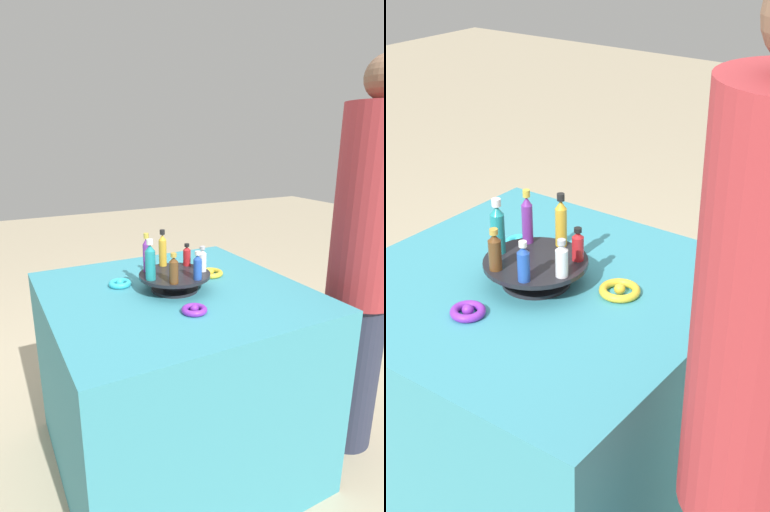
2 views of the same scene
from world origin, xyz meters
The scene contains 14 objects.
ground_plane centered at (0.00, 0.00, 0.00)m, with size 12.00×12.00×0.00m, color tan.
party_table centered at (0.00, 0.00, 0.39)m, with size 0.95×0.95×0.77m.
display_stand centered at (0.00, 0.00, 0.82)m, with size 0.27×0.27×0.07m.
bottle_brown centered at (-0.05, -0.10, 0.89)m, with size 0.03×0.03×0.11m.
bottle_blue centered at (0.04, -0.10, 0.89)m, with size 0.03×0.03×0.11m.
bottle_clear centered at (0.11, -0.03, 0.89)m, with size 0.03×0.03×0.10m.
bottle_red centered at (0.09, 0.07, 0.88)m, with size 0.03×0.03×0.09m.
bottle_gold centered at (0.00, 0.11, 0.91)m, with size 0.03×0.03×0.15m.
bottle_purple centered at (-0.08, 0.07, 0.91)m, with size 0.03×0.03×0.15m.
bottle_teal centered at (-0.11, -0.02, 0.91)m, with size 0.04×0.04×0.15m.
ribbon_bow_purple centered at (-0.03, -0.22, 0.78)m, with size 0.09×0.09×0.03m.
ribbon_bow_gold centered at (0.21, 0.08, 0.78)m, with size 0.11×0.11×0.03m.
ribbon_bow_teal centered at (-0.17, 0.14, 0.79)m, with size 0.09×0.09×0.03m.
person_figure centered at (0.73, -0.26, 0.82)m, with size 0.28×0.28×1.63m.
Camera 2 is at (1.05, -1.24, 1.69)m, focal length 50.00 mm.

